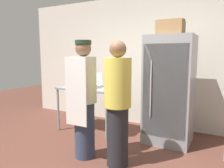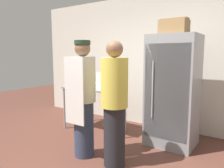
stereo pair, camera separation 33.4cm
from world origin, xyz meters
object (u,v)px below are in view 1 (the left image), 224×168
at_px(donut_box, 93,85).
at_px(person_customer, 118,104).
at_px(person_baker, 84,98).
at_px(cardboard_storage_box, 171,28).
at_px(refrigerator, 169,90).
at_px(blender_pitcher, 82,79).

xyz_separation_m(donut_box, person_customer, (1.08, -1.05, -0.06)).
bearing_deg(donut_box, person_baker, -63.65).
bearing_deg(donut_box, cardboard_storage_box, 2.33).
distance_m(cardboard_storage_box, person_baker, 1.82).
bearing_deg(person_customer, person_baker, -178.46).
bearing_deg(refrigerator, donut_box, -175.82).
bearing_deg(donut_box, blender_pitcher, 160.97).
bearing_deg(cardboard_storage_box, person_baker, -130.16).
xyz_separation_m(donut_box, person_baker, (0.53, -1.07, -0.03)).
xyz_separation_m(cardboard_storage_box, person_customer, (-0.41, -1.11, -1.10)).
height_order(donut_box, blender_pitcher, blender_pitcher).
height_order(donut_box, person_baker, person_baker).
height_order(refrigerator, person_customer, refrigerator).
xyz_separation_m(blender_pitcher, cardboard_storage_box, (1.86, -0.07, 0.96)).
bearing_deg(blender_pitcher, refrigerator, -0.72).
relative_size(refrigerator, person_customer, 1.08).
xyz_separation_m(donut_box, blender_pitcher, (-0.38, 0.13, 0.08)).
bearing_deg(refrigerator, blender_pitcher, 179.28).
relative_size(donut_box, person_customer, 0.17).
distance_m(donut_box, cardboard_storage_box, 1.81).
relative_size(donut_box, person_baker, 0.17).
height_order(person_baker, person_customer, person_baker).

